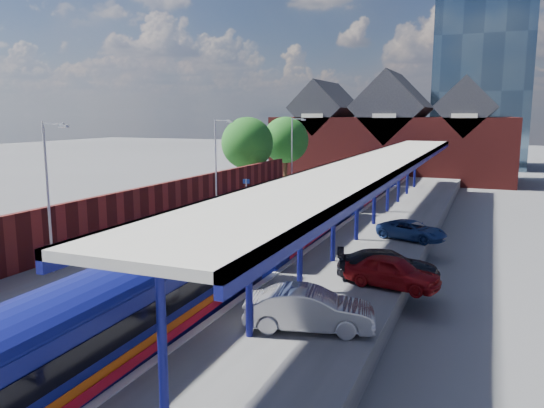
{
  "coord_description": "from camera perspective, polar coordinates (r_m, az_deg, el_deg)",
  "views": [
    {
      "loc": [
        12.08,
        -12.15,
        8.28
      ],
      "look_at": [
        -0.83,
        19.04,
        2.6
      ],
      "focal_mm": 35.0,
      "sensor_mm": 36.0,
      "label": 1
    }
  ],
  "objects": [
    {
      "name": "tree_far",
      "position": [
        60.08,
        1.56,
        6.76
      ],
      "size": [
        5.2,
        5.2,
        8.1
      ],
      "color": "#382314",
      "rests_on": "ground"
    },
    {
      "name": "lamp_post_b",
      "position": [
        26.08,
        -22.8,
        1.56
      ],
      "size": [
        1.48,
        0.18,
        7.0
      ],
      "color": "#A5A8AA",
      "rests_on": "left_platform"
    },
    {
      "name": "tree_near",
      "position": [
        53.11,
        -2.56,
        6.38
      ],
      "size": [
        5.2,
        5.2,
        8.1
      ],
      "color": "#382314",
      "rests_on": "ground"
    },
    {
      "name": "ground",
      "position": [
        44.62,
        6.37,
        -1.2
      ],
      "size": [
        240.0,
        240.0,
        0.0
      ],
      "primitive_type": "plane",
      "color": "#5B5B5E",
      "rests_on": "ground"
    },
    {
      "name": "parked_car_dark",
      "position": [
        24.36,
        12.36,
        -6.45
      ],
      "size": [
        4.86,
        2.95,
        1.32
      ],
      "primitive_type": "imported",
      "rotation": [
        0.0,
        0.0,
        1.83
      ],
      "color": "black",
      "rests_on": "right_platform"
    },
    {
      "name": "lamp_post_d",
      "position": [
        53.53,
        2.29,
        6.03
      ],
      "size": [
        1.48,
        0.18,
        7.0
      ],
      "color": "#A5A8AA",
      "rests_on": "left_platform"
    },
    {
      "name": "brick_wall",
      "position": [
        33.18,
        -15.43,
        -0.91
      ],
      "size": [
        0.35,
        50.0,
        3.86
      ],
      "color": "maroon",
      "rests_on": "left_platform"
    },
    {
      "name": "train",
      "position": [
        40.12,
        6.91,
        0.65
      ],
      "size": [
        3.18,
        65.96,
        3.45
      ],
      "color": "navy",
      "rests_on": "ground"
    },
    {
      "name": "left_platform",
      "position": [
        37.46,
        -6.06,
        -2.49
      ],
      "size": [
        5.0,
        76.0,
        1.0
      ],
      "primitive_type": "cube",
      "color": "#565659",
      "rests_on": "ground"
    },
    {
      "name": "yellow_line",
      "position": [
        36.57,
        -3.66,
        -1.94
      ],
      "size": [
        0.14,
        76.0,
        0.01
      ],
      "primitive_type": "cube",
      "color": "yellow",
      "rests_on": "left_platform"
    },
    {
      "name": "platform_sign",
      "position": [
        40.37,
        -2.79,
        1.58
      ],
      "size": [
        0.55,
        0.08,
        2.5
      ],
      "color": "#A5A8AA",
      "rests_on": "left_platform"
    },
    {
      "name": "lamp_post_c",
      "position": [
        38.95,
        -5.89,
        4.66
      ],
      "size": [
        1.48,
        0.18,
        7.0
      ],
      "color": "#A5A8AA",
      "rests_on": "left_platform"
    },
    {
      "name": "ballast_bed",
      "position": [
        35.32,
        1.84,
        -3.96
      ],
      "size": [
        6.0,
        76.0,
        0.06
      ],
      "primitive_type": "cube",
      "color": "#473D33",
      "rests_on": "ground"
    },
    {
      "name": "parked_car_red",
      "position": [
        23.32,
        12.82,
        -7.1
      ],
      "size": [
        4.32,
        2.47,
        1.39
      ],
      "primitive_type": "imported",
      "rotation": [
        0.0,
        0.0,
        1.35
      ],
      "color": "maroon",
      "rests_on": "right_platform"
    },
    {
      "name": "parked_car_blue",
      "position": [
        32.36,
        14.81,
        -2.75
      ],
      "size": [
        4.45,
        3.06,
        1.13
      ],
      "primitive_type": "imported",
      "rotation": [
        0.0,
        0.0,
        1.25
      ],
      "color": "navy",
      "rests_on": "right_platform"
    },
    {
      "name": "parked_car_silver",
      "position": [
        18.49,
        4.04,
        -11.23
      ],
      "size": [
        4.67,
        2.57,
        1.46
      ],
      "primitive_type": "imported",
      "rotation": [
        0.0,
        0.0,
        1.82
      ],
      "color": "#AAA9AE",
      "rests_on": "right_platform"
    },
    {
      "name": "canopy",
      "position": [
        34.86,
        11.52,
        4.38
      ],
      "size": [
        4.5,
        52.0,
        4.48
      ],
      "color": "navy",
      "rests_on": "right_platform"
    },
    {
      "name": "coping_left",
      "position": [
        36.31,
        -2.81,
        -1.99
      ],
      "size": [
        0.3,
        76.0,
        0.05
      ],
      "primitive_type": "cube",
      "color": "silver",
      "rests_on": "left_platform"
    },
    {
      "name": "glass_tower",
      "position": [
        92.94,
        21.92,
        16.26
      ],
      "size": [
        14.2,
        14.2,
        40.3
      ],
      "color": "#445E75",
      "rests_on": "ground"
    },
    {
      "name": "right_platform",
      "position": [
        33.63,
        11.47,
        -4.02
      ],
      "size": [
        6.0,
        76.0,
        1.0
      ],
      "primitive_type": "cube",
      "color": "#565659",
      "rests_on": "ground"
    },
    {
      "name": "rails",
      "position": [
        35.3,
        1.84,
        -3.82
      ],
      "size": [
        4.51,
        76.0,
        0.14
      ],
      "color": "slate",
      "rests_on": "ground"
    },
    {
      "name": "coping_right",
      "position": [
        34.15,
        6.8,
        -2.78
      ],
      "size": [
        0.3,
        76.0,
        0.05
      ],
      "primitive_type": "cube",
      "color": "silver",
      "rests_on": "right_platform"
    },
    {
      "name": "station_building",
      "position": [
        71.24,
        12.79,
        7.04
      ],
      "size": [
        30.0,
        12.12,
        13.78
      ],
      "color": "maroon",
      "rests_on": "ground"
    }
  ]
}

